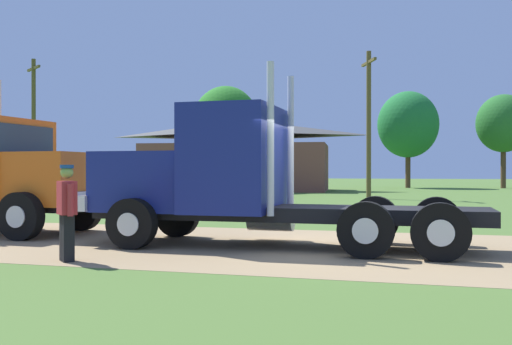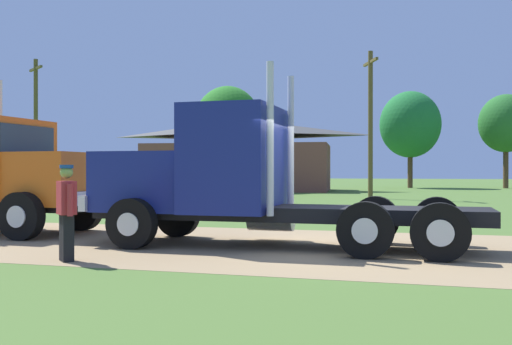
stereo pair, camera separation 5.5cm
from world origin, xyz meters
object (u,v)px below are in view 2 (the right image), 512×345
(truck_near_left, at_px, (2,180))
(utility_pole_near, at_px, (36,123))
(truck_foreground_white, at_px, (229,181))
(utility_pole_far, at_px, (370,120))
(visitor_standing_near, at_px, (67,210))
(shed_building, at_px, (240,156))

(truck_near_left, xyz_separation_m, utility_pole_near, (-13.65, 19.72, 3.26))
(truck_foreground_white, xyz_separation_m, truck_near_left, (-6.17, 0.68, -0.02))
(truck_foreground_white, height_order, utility_pole_far, utility_pole_far)
(truck_foreground_white, bearing_deg, utility_pole_near, 134.18)
(visitor_standing_near, distance_m, utility_pole_near, 29.56)
(truck_foreground_white, height_order, truck_near_left, truck_near_left)
(utility_pole_far, bearing_deg, truck_near_left, -109.77)
(utility_pole_near, bearing_deg, shed_building, 47.22)
(truck_foreground_white, height_order, visitor_standing_near, truck_foreground_white)
(utility_pole_near, bearing_deg, truck_foreground_white, -45.82)
(visitor_standing_near, relative_size, utility_pole_near, 0.19)
(utility_pole_near, distance_m, utility_pole_far, 20.94)
(utility_pole_far, bearing_deg, utility_pole_near, -178.52)
(shed_building, height_order, utility_pole_near, utility_pole_near)
(truck_foreground_white, bearing_deg, truck_near_left, 173.72)
(visitor_standing_near, height_order, utility_pole_near, utility_pole_near)
(utility_pole_near, relative_size, utility_pole_far, 1.07)
(truck_foreground_white, bearing_deg, utility_pole_far, 86.96)
(utility_pole_far, bearing_deg, shed_building, 136.00)
(truck_near_left, distance_m, utility_pole_near, 24.21)
(truck_foreground_white, distance_m, shed_building, 32.85)
(utility_pole_near, height_order, utility_pole_far, utility_pole_near)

